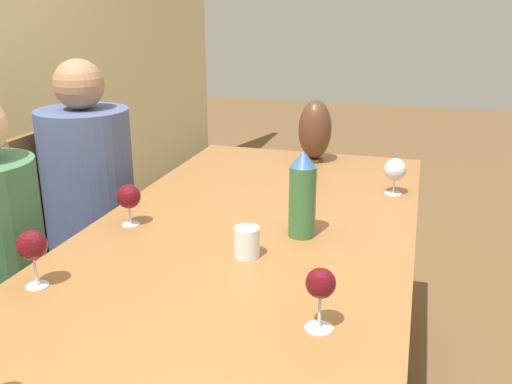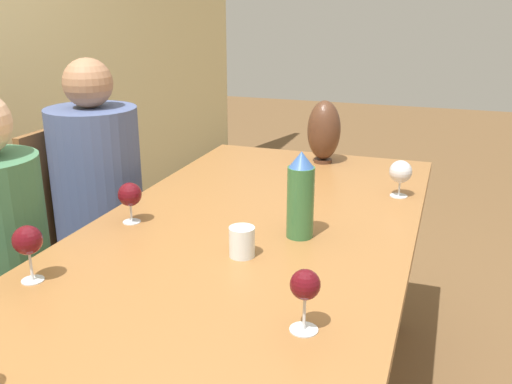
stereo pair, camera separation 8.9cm
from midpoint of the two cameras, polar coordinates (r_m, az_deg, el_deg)
dining_table at (r=1.69m, az=-0.60°, el=-7.56°), size 2.21×0.99×0.77m
water_bottle at (r=1.68m, az=6.00°, el=-0.42°), size 0.08×0.08×0.26m
water_tumbler at (r=1.57m, az=0.22°, el=-5.02°), size 0.07×0.07×0.08m
vase at (r=2.48m, az=7.84°, el=6.08°), size 0.14×0.14×0.27m
wine_glass_0 at (r=1.82m, az=-11.15°, el=-0.31°), size 0.08×0.08×0.13m
wine_glass_1 at (r=2.11m, az=15.44°, el=1.91°), size 0.08×0.08×0.13m
wine_glass_2 at (r=1.22m, az=7.06°, el=-9.41°), size 0.07×0.07×0.14m
wine_glass_4 at (r=1.50m, az=-20.32°, el=-4.66°), size 0.07×0.07×0.15m
chair_far at (r=2.50m, az=-15.59°, el=-4.33°), size 0.44×0.44×0.96m
person_near at (r=1.99m, az=-22.97°, el=-6.66°), size 0.33×0.33×1.21m
person_far at (r=2.39m, az=-14.13°, el=-1.15°), size 0.36×0.36×1.24m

